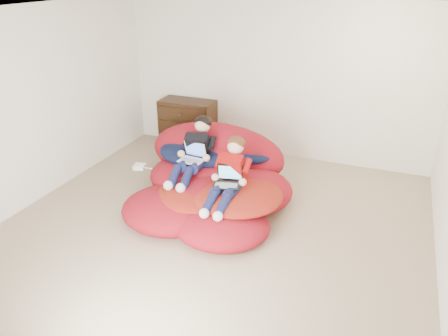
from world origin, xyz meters
TOP-DOWN VIEW (x-y plane):
  - room_shell at (0.00, 0.00)m, footprint 5.10×5.10m
  - dresser at (-1.45, 2.25)m, footprint 0.93×0.52m
  - beanbag_pile at (-0.31, 0.69)m, footprint 2.30×2.36m
  - cream_pillow at (-0.83, 1.47)m, footprint 0.41×0.26m
  - older_boy at (-0.55, 0.68)m, footprint 0.36×1.07m
  - younger_boy at (0.09, 0.27)m, footprint 0.31×0.97m
  - laptop_white at (-0.55, 0.61)m, footprint 0.33×0.31m
  - laptop_black at (0.09, 0.23)m, footprint 0.35×0.32m
  - power_adapter at (-1.27, 0.41)m, footprint 0.18×0.18m

SIDE VIEW (x-z plane):
  - room_shell at x=0.00m, z-range -1.17..1.60m
  - beanbag_pile at x=-0.31m, z-range -0.18..0.73m
  - dresser at x=-1.45m, z-range 0.00..0.83m
  - power_adapter at x=-1.27m, z-range 0.39..0.45m
  - laptop_black at x=0.09m, z-range 0.45..0.68m
  - cream_pillow at x=-0.83m, z-range 0.49..0.75m
  - laptop_white at x=-0.55m, z-range 0.51..0.74m
  - younger_boy at x=0.09m, z-range 0.28..0.99m
  - older_boy at x=-0.55m, z-range 0.33..1.04m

